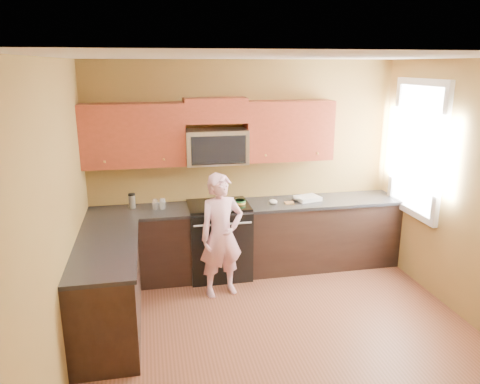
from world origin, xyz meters
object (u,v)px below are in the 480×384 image
object	(u,v)px
woman	(221,236)
frying_pan	(223,210)
travel_mug	(132,208)
butter_tub	(240,206)
stove	(219,240)
microwave	(216,163)

from	to	relation	value
woman	frying_pan	world-z (taller)	woman
frying_pan	travel_mug	xyz separation A→B (m)	(-1.07, 0.41, -0.03)
frying_pan	butter_tub	distance (m)	0.34
woman	frying_pan	distance (m)	0.35
travel_mug	woman	bearing A→B (deg)	-33.95
stove	frying_pan	distance (m)	0.54
butter_tub	stove	bearing A→B (deg)	172.67
stove	travel_mug	bearing A→B (deg)	171.79
frying_pan	stove	bearing A→B (deg)	108.36
stove	butter_tub	world-z (taller)	butter_tub
stove	microwave	xyz separation A→B (m)	(0.00, 0.12, 0.97)
stove	microwave	distance (m)	0.98
stove	frying_pan	size ratio (longest dim) A/B	2.13
stove	woman	distance (m)	0.59
woman	butter_tub	size ratio (longest dim) A/B	10.78
woman	frying_pan	bearing A→B (deg)	63.83
stove	butter_tub	xyz separation A→B (m)	(0.27, -0.04, 0.45)
microwave	frying_pan	size ratio (longest dim) A/B	1.70
microwave	frying_pan	bearing A→B (deg)	-88.47
stove	frying_pan	xyz separation A→B (m)	(0.01, -0.26, 0.47)
microwave	woman	world-z (taller)	microwave
microwave	travel_mug	bearing A→B (deg)	178.51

